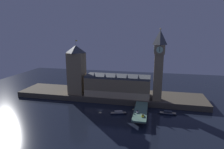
# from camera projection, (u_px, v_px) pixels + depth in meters

# --- Properties ---
(ground_plane) EXTENTS (400.00, 400.00, 0.00)m
(ground_plane) POSITION_uv_depth(u_px,v_px,m) (100.00, 110.00, 189.64)
(ground_plane) COLOR black
(embankment) EXTENTS (220.00, 42.00, 6.09)m
(embankment) POSITION_uv_depth(u_px,v_px,m) (109.00, 95.00, 226.16)
(embankment) COLOR #4C4438
(embankment) RESTS_ON ground_plane
(parliament_hall) EXTENTS (73.02, 23.74, 28.17)m
(parliament_hall) POSITION_uv_depth(u_px,v_px,m) (118.00, 86.00, 213.99)
(parliament_hall) COLOR #8E7A56
(parliament_hall) RESTS_ON embankment
(clock_tower) EXTENTS (11.02, 11.13, 75.30)m
(clock_tower) POSITION_uv_depth(u_px,v_px,m) (159.00, 64.00, 192.73)
(clock_tower) COLOR #8E7A56
(clock_tower) RESTS_ON embankment
(victoria_tower) EXTENTS (17.96, 17.96, 62.96)m
(victoria_tower) POSITION_uv_depth(u_px,v_px,m) (77.00, 70.00, 218.62)
(victoria_tower) COLOR #8E7A56
(victoria_tower) RESTS_ON embankment
(bridge) EXTENTS (12.15, 46.00, 5.87)m
(bridge) POSITION_uv_depth(u_px,v_px,m) (141.00, 112.00, 175.49)
(bridge) COLOR slate
(bridge) RESTS_ON ground_plane
(car_northbound_trail) EXTENTS (2.07, 3.88, 1.56)m
(car_northbound_trail) POSITION_uv_depth(u_px,v_px,m) (137.00, 112.00, 170.25)
(car_northbound_trail) COLOR white
(car_northbound_trail) RESTS_ON bridge
(car_southbound_lead) EXTENTS (2.12, 4.49, 1.52)m
(car_southbound_lead) POSITION_uv_depth(u_px,v_px,m) (143.00, 116.00, 162.23)
(car_southbound_lead) COLOR yellow
(car_southbound_lead) RESTS_ON bridge
(pedestrian_near_rail) EXTENTS (0.38, 0.38, 1.73)m
(pedestrian_near_rail) POSITION_uv_depth(u_px,v_px,m) (134.00, 113.00, 167.70)
(pedestrian_near_rail) COLOR black
(pedestrian_near_rail) RESTS_ON bridge
(pedestrian_mid_walk) EXTENTS (0.38, 0.38, 1.58)m
(pedestrian_mid_walk) POSITION_uv_depth(u_px,v_px,m) (146.00, 111.00, 172.03)
(pedestrian_mid_walk) COLOR black
(pedestrian_mid_walk) RESTS_ON bridge
(pedestrian_far_rail) EXTENTS (0.38, 0.38, 1.66)m
(pedestrian_far_rail) POSITION_uv_depth(u_px,v_px,m) (136.00, 106.00, 183.55)
(pedestrian_far_rail) COLOR black
(pedestrian_far_rail) RESTS_ON bridge
(street_lamp_near) EXTENTS (1.34, 0.60, 6.83)m
(street_lamp_near) POSITION_uv_depth(u_px,v_px,m) (133.00, 112.00, 161.30)
(street_lamp_near) COLOR #2D3333
(street_lamp_near) RESTS_ON bridge
(boat_upstream) EXTENTS (17.04, 8.48, 3.41)m
(boat_upstream) POSITION_uv_depth(u_px,v_px,m) (118.00, 113.00, 180.46)
(boat_upstream) COLOR #1E2842
(boat_upstream) RESTS_ON ground_plane
(boat_downstream) EXTENTS (17.09, 4.94, 3.32)m
(boat_downstream) POSITION_uv_depth(u_px,v_px,m) (168.00, 113.00, 180.20)
(boat_downstream) COLOR #1E2842
(boat_downstream) RESTS_ON ground_plane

